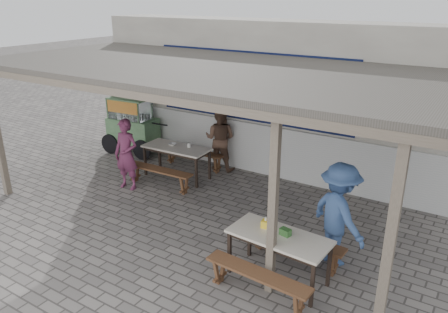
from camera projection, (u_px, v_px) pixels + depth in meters
ground at (180, 222)px, 8.26m from camera, size 60.00×60.00×0.00m
back_wall at (269, 97)px, 10.48m from camera, size 9.00×1.28×3.50m
warung_roof at (205, 71)px, 8.01m from camera, size 9.00×4.21×2.81m
table_left at (176, 150)px, 10.04m from camera, size 1.59×0.74×0.75m
bench_left_street at (159, 173)px, 9.60m from camera, size 1.67×0.35×0.45m
bench_left_wall at (193, 155)px, 10.72m from camera, size 1.67×0.35×0.45m
table_right at (279, 240)px, 6.38m from camera, size 1.53×0.78×0.75m
bench_right_street at (257, 279)px, 6.05m from camera, size 1.60×0.37×0.45m
bench_right_wall at (296, 242)px, 6.94m from camera, size 1.60×0.37×0.45m
vendor_cart at (132, 123)px, 11.58m from camera, size 1.87×0.85×1.51m
patron_street_side at (126, 154)px, 9.45m from camera, size 0.61×0.44×1.57m
patron_wall_side at (220, 139)px, 10.47m from camera, size 0.87×0.74×1.57m
patron_right_table at (338, 215)px, 6.74m from camera, size 1.26×1.11×1.69m
tissue_box at (265, 224)px, 6.55m from camera, size 0.13×0.13×0.12m
donation_box at (285, 232)px, 6.33m from camera, size 0.18×0.14×0.10m
condiment_jar at (189, 145)px, 9.99m from camera, size 0.09×0.09×0.10m
condiment_bowl at (173, 144)px, 10.13m from camera, size 0.18×0.18×0.04m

